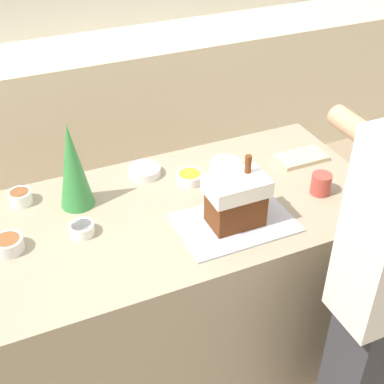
{
  "coord_description": "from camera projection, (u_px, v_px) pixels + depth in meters",
  "views": [
    {
      "loc": [
        -0.58,
        -1.53,
        2.17
      ],
      "look_at": [
        0.1,
        0.0,
        0.98
      ],
      "focal_mm": 50.0,
      "sensor_mm": 36.0,
      "label": 1
    }
  ],
  "objects": [
    {
      "name": "gingerbread_house",
      "position": [
        236.0,
        200.0,
        1.93
      ],
      "size": [
        0.22,
        0.15,
        0.26
      ],
      "color": "#5B2D14",
      "rests_on": "baking_tray"
    },
    {
      "name": "cookbook",
      "position": [
        301.0,
        158.0,
        2.35
      ],
      "size": [
        0.22,
        0.12,
        0.02
      ],
      "color": "#CCB78C",
      "rests_on": "kitchen_island"
    },
    {
      "name": "kitchen_island",
      "position": [
        172.0,
        294.0,
        2.32
      ],
      "size": [
        1.69,
        0.8,
        0.92
      ],
      "color": "gray",
      "rests_on": "ground_plane"
    },
    {
      "name": "baking_tray",
      "position": [
        235.0,
        223.0,
        1.99
      ],
      "size": [
        0.43,
        0.29,
        0.01
      ],
      "color": "#B2B2BC",
      "rests_on": "kitchen_island"
    },
    {
      "name": "candy_bowl_center_rear",
      "position": [
        190.0,
        177.0,
        2.21
      ],
      "size": [
        0.11,
        0.11,
        0.04
      ],
      "color": "white",
      "rests_on": "kitchen_island"
    },
    {
      "name": "back_cabinet_block",
      "position": [
        75.0,
        119.0,
        3.61
      ],
      "size": [
        6.0,
        0.6,
        0.96
      ],
      "color": "beige",
      "rests_on": "ground_plane"
    },
    {
      "name": "candy_bowl_behind_tray",
      "position": [
        82.0,
        229.0,
        1.93
      ],
      "size": [
        0.09,
        0.09,
        0.04
      ],
      "color": "white",
      "rests_on": "kitchen_island"
    },
    {
      "name": "candy_bowl_front_corner",
      "position": [
        226.0,
        166.0,
        2.26
      ],
      "size": [
        0.13,
        0.13,
        0.05
      ],
      "color": "silver",
      "rests_on": "kitchen_island"
    },
    {
      "name": "candy_bowl_beside_tree",
      "position": [
        144.0,
        171.0,
        2.25
      ],
      "size": [
        0.14,
        0.14,
        0.04
      ],
      "color": "white",
      "rests_on": "kitchen_island"
    },
    {
      "name": "candy_bowl_near_tray_right",
      "position": [
        20.0,
        197.0,
        2.08
      ],
      "size": [
        0.09,
        0.09,
        0.05
      ],
      "color": "white",
      "rests_on": "kitchen_island"
    },
    {
      "name": "candy_bowl_far_right",
      "position": [
        8.0,
        244.0,
        1.86
      ],
      "size": [
        0.11,
        0.11,
        0.05
      ],
      "color": "silver",
      "rests_on": "kitchen_island"
    },
    {
      "name": "decorative_tree",
      "position": [
        73.0,
        166.0,
        1.99
      ],
      "size": [
        0.13,
        0.13,
        0.35
      ],
      "color": "#33843D",
      "rests_on": "kitchen_island"
    },
    {
      "name": "mug",
      "position": [
        321.0,
        184.0,
        2.13
      ],
      "size": [
        0.08,
        0.08,
        0.09
      ],
      "color": "#B24238",
      "rests_on": "kitchen_island"
    },
    {
      "name": "ground_plane",
      "position": [
        174.0,
        361.0,
        2.59
      ],
      "size": [
        12.0,
        12.0,
        0.0
      ],
      "primitive_type": "plane",
      "color": "gray"
    }
  ]
}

